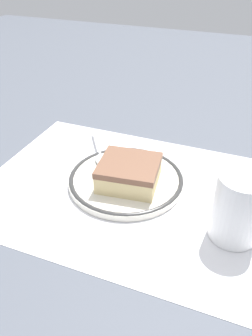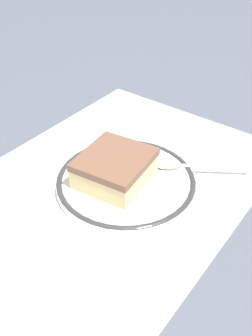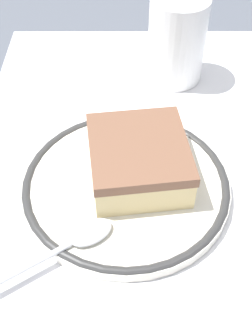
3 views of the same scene
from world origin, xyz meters
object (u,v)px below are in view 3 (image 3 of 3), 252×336
(cup, at_px, (176,45))
(spoon, at_px, (71,243))
(plate, at_px, (126,185))
(cake_slice, at_px, (138,160))

(cup, bearing_deg, spoon, 157.49)
(spoon, xyz_separation_m, cup, (0.26, -0.11, 0.03))
(plate, bearing_deg, cup, -17.87)
(plate, xyz_separation_m, cup, (0.19, -0.06, 0.04))
(plate, xyz_separation_m, spoon, (-0.07, 0.05, 0.01))
(plate, relative_size, cup, 1.95)
(plate, distance_m, cup, 0.20)
(plate, relative_size, spoon, 1.55)
(cake_slice, relative_size, cup, 1.05)
(spoon, relative_size, cup, 1.26)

